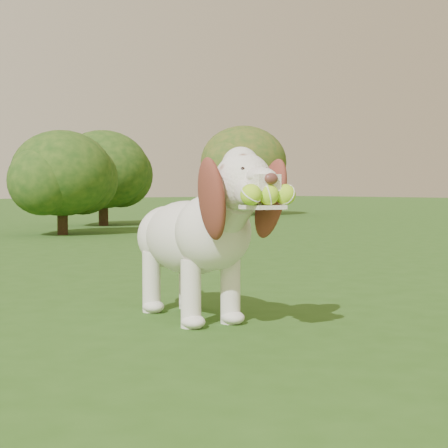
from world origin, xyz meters
TOP-DOWN VIEW (x-y plane):
  - ground at (0.00, 0.00)m, footprint 80.00×80.00m
  - dog at (0.27, 0.43)m, footprint 0.57×1.31m
  - shrub_c at (2.55, 6.75)m, footprint 1.44×1.44m
  - shrub_d at (4.18, 8.54)m, footprint 1.63×1.63m
  - shrub_h at (9.23, 10.64)m, footprint 2.13×2.13m

SIDE VIEW (x-z plane):
  - ground at x=0.00m, z-range 0.00..0.00m
  - dog at x=0.27m, z-range 0.03..0.88m
  - shrub_c at x=2.55m, z-range 0.13..1.62m
  - shrub_d at x=4.18m, z-range 0.15..1.84m
  - shrub_h at x=9.23m, z-range 0.19..2.40m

